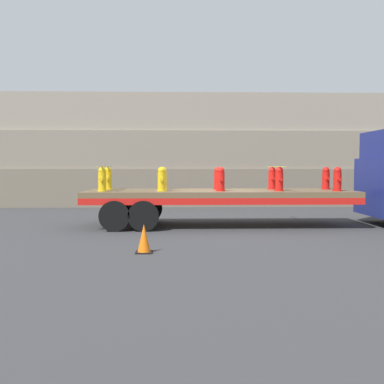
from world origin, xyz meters
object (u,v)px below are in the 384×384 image
(fire_hydrant_red_near_4, at_px, (337,179))
(fire_hydrant_red_far_4, at_px, (326,178))
(traffic_cone, at_px, (144,239))
(fire_hydrant_yellow_far_1, at_px, (163,179))
(fire_hydrant_red_near_2, at_px, (221,179))
(fire_hydrant_red_far_2, at_px, (218,179))
(fire_hydrant_red_far_3, at_px, (272,178))
(fire_hydrant_yellow_far_0, at_px, (108,179))
(fire_hydrant_yellow_near_0, at_px, (102,180))
(fire_hydrant_red_near_3, at_px, (279,179))
(fire_hydrant_yellow_near_1, at_px, (162,179))
(flatbed_trailer, at_px, (201,197))

(fire_hydrant_red_near_4, xyz_separation_m, fire_hydrant_red_far_4, (0.00, 1.06, 0.00))
(traffic_cone, bearing_deg, fire_hydrant_yellow_far_1, 87.29)
(fire_hydrant_red_near_2, distance_m, fire_hydrant_red_far_4, 3.80)
(fire_hydrant_yellow_far_1, bearing_deg, fire_hydrant_red_far_2, 0.00)
(fire_hydrant_yellow_far_1, distance_m, fire_hydrant_red_far_4, 5.48)
(fire_hydrant_red_near_2, relative_size, fire_hydrant_red_far_3, 1.00)
(traffic_cone, bearing_deg, fire_hydrant_red_near_2, 61.50)
(fire_hydrant_yellow_far_0, bearing_deg, traffic_cone, -71.76)
(fire_hydrant_red_far_2, bearing_deg, fire_hydrant_red_near_4, -16.18)
(fire_hydrant_yellow_near_0, distance_m, fire_hydrant_red_near_4, 7.30)
(fire_hydrant_yellow_far_1, bearing_deg, fire_hydrant_red_near_2, -30.13)
(fire_hydrant_red_near_3, bearing_deg, fire_hydrant_yellow_far_0, 169.05)
(fire_hydrant_yellow_near_1, xyz_separation_m, fire_hydrant_red_near_4, (5.48, 0.00, 0.00))
(flatbed_trailer, distance_m, fire_hydrant_red_far_4, 4.30)
(fire_hydrant_red_far_2, height_order, traffic_cone, fire_hydrant_red_far_2)
(fire_hydrant_yellow_far_0, bearing_deg, fire_hydrant_red_near_4, -8.26)
(fire_hydrant_yellow_far_1, height_order, fire_hydrant_red_near_3, same)
(fire_hydrant_red_far_3, bearing_deg, fire_hydrant_red_near_2, -149.87)
(fire_hydrant_red_far_2, bearing_deg, fire_hydrant_red_near_2, -90.00)
(fire_hydrant_yellow_near_1, distance_m, fire_hydrant_red_far_3, 3.80)
(fire_hydrant_red_far_4, bearing_deg, fire_hydrant_red_far_3, 180.00)
(fire_hydrant_red_near_3, bearing_deg, fire_hydrant_yellow_far_1, 163.82)
(flatbed_trailer, bearing_deg, fire_hydrant_yellow_near_0, -170.22)
(fire_hydrant_red_near_2, distance_m, traffic_cone, 4.47)
(fire_hydrant_yellow_near_1, relative_size, fire_hydrant_yellow_far_1, 1.00)
(fire_hydrant_red_far_2, xyz_separation_m, fire_hydrant_red_near_3, (1.83, -1.06, 0.00))
(fire_hydrant_red_far_3, bearing_deg, fire_hydrant_yellow_far_0, 180.00)
(traffic_cone, bearing_deg, fire_hydrant_yellow_far_0, 108.24)
(fire_hydrant_red_far_2, xyz_separation_m, fire_hydrant_red_near_4, (3.65, -1.06, 0.00))
(fire_hydrant_yellow_near_1, xyz_separation_m, fire_hydrant_red_near_3, (3.65, 0.00, 0.00))
(fire_hydrant_red_far_3, bearing_deg, fire_hydrant_yellow_near_1, -163.82)
(flatbed_trailer, height_order, fire_hydrant_yellow_near_1, fire_hydrant_yellow_near_1)
(fire_hydrant_red_near_2, xyz_separation_m, fire_hydrant_red_far_3, (1.83, 1.06, 0.00))
(fire_hydrant_red_far_4, distance_m, traffic_cone, 7.58)
(fire_hydrant_yellow_far_0, distance_m, fire_hydrant_red_near_2, 3.80)
(fire_hydrant_red_far_3, distance_m, fire_hydrant_red_far_4, 1.83)
(fire_hydrant_yellow_near_0, distance_m, fire_hydrant_red_near_3, 5.48)
(fire_hydrant_red_far_4, bearing_deg, fire_hydrant_yellow_far_1, 180.00)
(fire_hydrant_yellow_far_0, height_order, fire_hydrant_red_far_3, same)
(fire_hydrant_red_far_2, height_order, fire_hydrant_red_near_4, same)
(fire_hydrant_yellow_far_0, relative_size, fire_hydrant_red_far_4, 1.00)
(fire_hydrant_yellow_near_1, relative_size, fire_hydrant_red_far_4, 1.00)
(fire_hydrant_red_near_3, bearing_deg, flatbed_trailer, 167.57)
(fire_hydrant_yellow_far_1, height_order, fire_hydrant_red_far_4, same)
(fire_hydrant_red_near_4, distance_m, fire_hydrant_red_far_4, 1.06)
(fire_hydrant_yellow_near_0, height_order, fire_hydrant_yellow_far_1, same)
(flatbed_trailer, relative_size, fire_hydrant_yellow_far_1, 11.31)
(fire_hydrant_red_near_3, distance_m, traffic_cone, 5.55)
(fire_hydrant_red_far_2, bearing_deg, fire_hydrant_red_far_4, 0.00)
(fire_hydrant_red_near_4, bearing_deg, fire_hydrant_yellow_far_1, 169.05)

